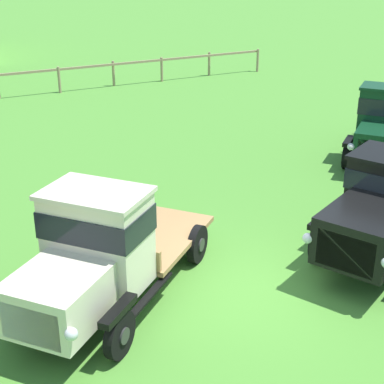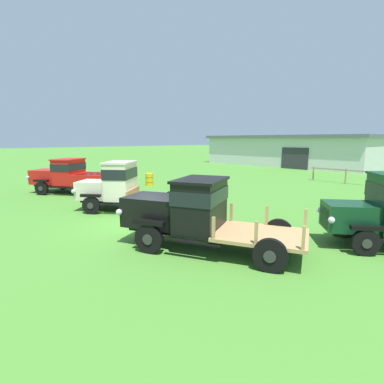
{
  "view_description": "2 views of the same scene",
  "coord_description": "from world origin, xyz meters",
  "views": [
    {
      "loc": [
        -5.6,
        -8.05,
        6.1
      ],
      "look_at": [
        -0.02,
        2.63,
        1.0
      ],
      "focal_mm": 55.0,
      "sensor_mm": 36.0,
      "label": 1
    },
    {
      "loc": [
        9.6,
        -6.35,
        3.32
      ],
      "look_at": [
        -0.02,
        2.63,
        1.0
      ],
      "focal_mm": 28.0,
      "sensor_mm": 36.0,
      "label": 2
    }
  ],
  "objects": [
    {
      "name": "vintage_truck_far_side",
      "position": [
        7.15,
        4.12,
        1.13
      ],
      "size": [
        4.7,
        4.2,
        2.31
      ],
      "color": "black",
      "rests_on": "ground"
    },
    {
      "name": "paddock_fence",
      "position": [
        4.99,
        17.53,
        0.81
      ],
      "size": [
        13.17,
        0.44,
        1.15
      ],
      "color": "#997F60",
      "rests_on": "ground"
    },
    {
      "name": "vintage_truck_second_in_line",
      "position": [
        -2.94,
        0.63,
        1.16
      ],
      "size": [
        5.11,
        4.69,
        2.31
      ],
      "color": "black",
      "rests_on": "ground"
    },
    {
      "name": "ground_plane",
      "position": [
        0.0,
        0.0,
        0.0
      ],
      "size": [
        240.0,
        240.0,
        0.0
      ],
      "primitive_type": "plane",
      "color": "#47842D"
    }
  ]
}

